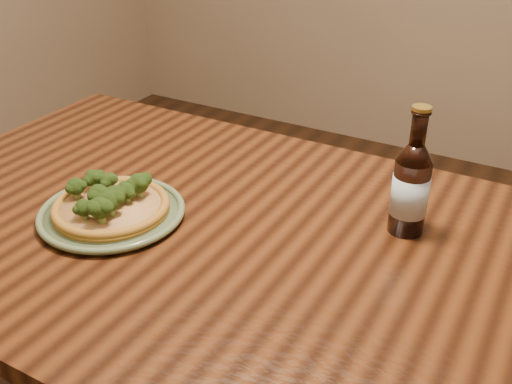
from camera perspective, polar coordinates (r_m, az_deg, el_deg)
The scene contains 4 objects.
table at distance 1.18m, azimuth -0.35°, elevation -8.06°, with size 1.60×0.90×0.75m.
plate at distance 1.21m, azimuth -13.56°, elevation -1.93°, with size 0.29×0.29×0.02m.
pizza at distance 1.20m, azimuth -13.72°, elevation -1.12°, with size 0.23×0.23×0.07m.
beer_bottle at distance 1.13m, azimuth 14.51°, elevation 0.44°, with size 0.07×0.07×0.25m.
Camera 1 is at (0.47, -0.71, 1.37)m, focal length 42.00 mm.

